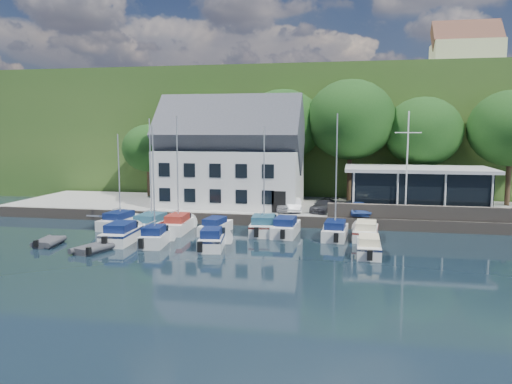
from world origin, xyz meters
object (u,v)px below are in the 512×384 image
boat_r1_1 (151,176)px  boat_r2_2 (212,238)px  boat_r1_2 (178,177)px  boat_r1_0 (119,177)px  harbor_building (231,162)px  boat_r2_4 (369,245)px  club_pavilion (417,189)px  car_silver (283,205)px  boat_r2_0 (122,232)px  boat_r1_3 (216,225)px  boat_r1_7 (366,230)px  boat_r1_6 (336,183)px  car_dgrey (324,206)px  dinghy_1 (92,248)px  boat_r2_1 (154,185)px  car_white (294,205)px  dinghy_0 (49,241)px  car_blue (358,208)px  boat_r1_4 (264,176)px  flagpole (407,165)px  boat_r1_5 (286,226)px

boat_r1_1 → boat_r2_2: (6.73, -5.00, -3.93)m
boat_r1_1 → boat_r1_2: size_ratio=1.01×
boat_r1_0 → boat_r2_2: bearing=-21.3°
harbor_building → boat_r2_4: (13.27, -14.24, -4.67)m
club_pavilion → boat_r1_2: boat_r1_2 is taller
car_silver → boat_r2_0: 15.43m
harbor_building → boat_r1_3: bearing=-84.2°
boat_r1_7 → car_silver: bearing=145.6°
harbor_building → boat_r1_6: 14.35m
car_dgrey → dinghy_1: (-15.41, -14.48, -1.25)m
boat_r1_2 → boat_r1_7: (15.54, 0.18, -3.92)m
boat_r1_6 → boat_r2_1: size_ratio=0.97×
car_white → boat_r2_0: (-11.94, -11.08, -0.83)m
dinghy_0 → car_blue: bearing=21.4°
boat_r1_1 → boat_r2_4: 18.90m
boat_r1_2 → dinghy_0: size_ratio=3.28×
boat_r1_1 → boat_r1_4: (9.54, 0.77, 0.12)m
boat_r2_0 → dinghy_0: bearing=-161.6°
boat_r1_0 → boat_r1_1: 3.45m
boat_r1_0 → boat_r1_6: 18.73m
car_blue → boat_r2_1: bearing=-154.8°
car_silver → flagpole: bearing=-19.2°
boat_r1_7 → boat_r1_2: bearing=-175.1°
car_white → car_silver: bearing=-173.2°
boat_r1_0 → boat_r1_2: bearing=3.4°
boat_r1_1 → boat_r2_0: 5.88m
boat_r1_2 → boat_r1_3: boat_r1_2 is taller
harbor_building → boat_r2_4: 20.02m
boat_r1_7 → boat_r1_3: bearing=-174.7°
boat_r1_0 → dinghy_0: size_ratio=3.19×
boat_r1_2 → boat_r2_4: (15.60, -5.10, -3.94)m
harbor_building → boat_r1_7: 16.62m
boat_r1_7 → car_dgrey: bearing=124.5°
club_pavilion → car_blue: bearing=-148.5°
boat_r1_4 → dinghy_1: bearing=-146.9°
boat_r1_1 → boat_r2_4: size_ratio=1.64×
club_pavilion → boat_r1_2: (-20.33, -8.64, 1.57)m
boat_r1_1 → boat_r1_5: (11.38, 0.62, -3.93)m
boat_r1_5 → boat_r2_1: bearing=-147.4°
car_white → boat_r2_2: (-4.59, -11.73, -0.86)m
boat_r1_6 → boat_r1_1: bearing=-175.8°
car_silver → boat_r1_5: (1.02, -5.85, -0.85)m
boat_r1_4 → boat_r2_2: boat_r1_4 is taller
boat_r1_0 → club_pavilion: bearing=26.5°
club_pavilion → car_dgrey: club_pavilion is taller
boat_r2_1 → dinghy_0: (-7.81, -1.53, -4.22)m
boat_r1_0 → boat_r1_3: bearing=5.2°
boat_r1_1 → boat_r1_6: 15.40m
boat_r2_0 → boat_r2_2: bearing=-8.5°
harbor_building → dinghy_0: 19.45m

